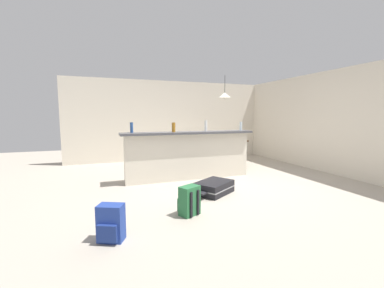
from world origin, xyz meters
name	(u,v)px	position (x,y,z in m)	size (l,w,h in m)	color
ground_plane	(213,182)	(0.00, 0.00, -0.03)	(13.00, 13.00, 0.05)	#ADA393
wall_back	(174,121)	(0.00, 3.05, 1.25)	(6.60, 0.10, 2.50)	silver
wall_right	(314,122)	(3.05, 0.30, 1.25)	(0.10, 6.00, 2.50)	silver
partition_half_wall	(190,157)	(-0.42, 0.35, 0.51)	(2.80, 0.20, 1.01)	silver
bar_countertop	(189,133)	(-0.42, 0.35, 1.04)	(2.96, 0.40, 0.05)	#4C4C51
bottle_blue	(132,128)	(-1.65, 0.42, 1.17)	(0.06, 0.06, 0.21)	#284C89
bottle_amber	(174,127)	(-0.79, 0.31, 1.16)	(0.08, 0.08, 0.20)	#9E661E
bottle_white	(206,126)	(0.01, 0.42, 1.18)	(0.07, 0.07, 0.24)	silver
bottle_clear	(241,126)	(0.84, 0.30, 1.17)	(0.06, 0.06, 0.21)	silver
dining_table	(224,143)	(0.99, 1.43, 0.65)	(1.10, 0.80, 0.74)	#4C331E
dining_chair_near_partition	(230,150)	(0.89, 0.88, 0.52)	(0.42, 0.42, 0.93)	#4C331E
pendant_lamp	(225,95)	(0.99, 1.42, 1.97)	(0.34, 0.34, 0.65)	black
suitcase_flat_black	(214,187)	(-0.34, -0.77, 0.11)	(0.88, 0.79, 0.22)	black
backpack_green	(189,201)	(-1.10, -1.56, 0.20)	(0.33, 0.32, 0.42)	#286B3D
backpack_blue	(111,224)	(-2.18, -1.97, 0.20)	(0.33, 0.31, 0.42)	#233D93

